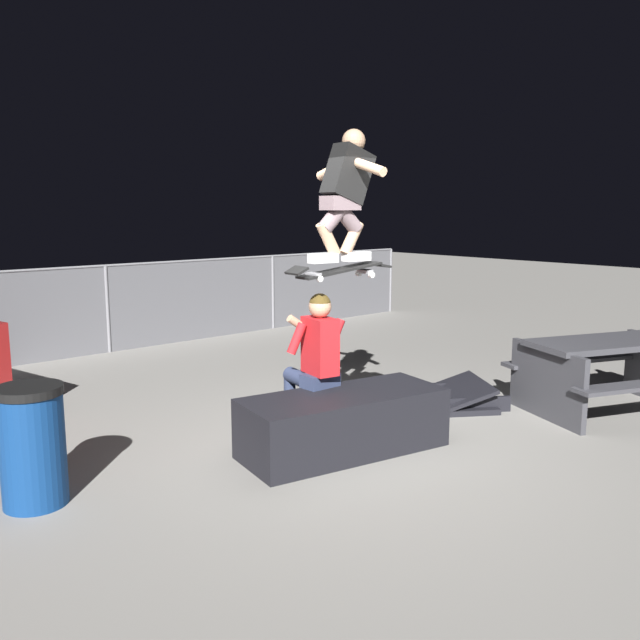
% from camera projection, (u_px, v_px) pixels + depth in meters
% --- Properties ---
extents(ground_plane, '(40.00, 40.00, 0.00)m').
position_uv_depth(ground_plane, '(353.00, 444.00, 5.94)').
color(ground_plane, gray).
extents(ledge_box_main, '(1.87, 1.01, 0.51)m').
position_uv_depth(ledge_box_main, '(344.00, 423.00, 5.72)').
color(ledge_box_main, black).
rests_on(ledge_box_main, ground).
extents(person_sitting_on_ledge, '(0.60, 0.78, 1.35)m').
position_uv_depth(person_sitting_on_ledge, '(314.00, 358.00, 5.96)').
color(person_sitting_on_ledge, '#2D3856').
rests_on(person_sitting_on_ledge, ground).
extents(skateboard, '(1.03, 0.29, 0.13)m').
position_uv_depth(skateboard, '(340.00, 270.00, 5.74)').
color(skateboard, black).
extents(skater_airborne, '(0.63, 0.89, 1.12)m').
position_uv_depth(skater_airborne, '(346.00, 189.00, 5.66)').
color(skater_airborne, white).
extents(kicker_ramp, '(1.29, 1.25, 0.35)m').
position_uv_depth(kicker_ramp, '(441.00, 400.00, 7.10)').
color(kicker_ramp, black).
rests_on(kicker_ramp, ground).
extents(picnic_table_back, '(2.07, 1.87, 0.75)m').
position_uv_depth(picnic_table_back, '(610.00, 364.00, 6.84)').
color(picnic_table_back, '#38383D').
rests_on(picnic_table_back, ground).
extents(trash_bin, '(0.47, 0.47, 0.86)m').
position_uv_depth(trash_bin, '(32.00, 445.00, 4.67)').
color(trash_bin, navy).
rests_on(trash_bin, ground).
extents(fence_back, '(12.05, 0.05, 1.28)m').
position_uv_depth(fence_back, '(107.00, 306.00, 9.63)').
color(fence_back, slate).
rests_on(fence_back, ground).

